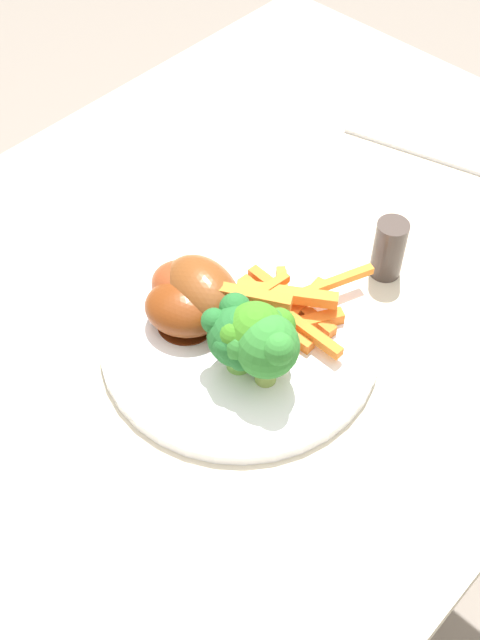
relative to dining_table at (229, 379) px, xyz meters
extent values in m
plane|color=gray|center=(0.00, 0.00, -0.61)|extent=(6.00, 6.00, 0.00)
cube|color=beige|center=(0.00, 0.00, 0.13)|extent=(0.92, 0.64, 0.03)
cylinder|color=#9C9582|center=(0.40, 0.26, -0.25)|extent=(0.06, 0.06, 0.72)
cylinder|color=white|center=(-0.04, -0.05, 0.15)|extent=(0.25, 0.25, 0.01)
cylinder|color=#8CAC4B|center=(-0.06, -0.10, 0.17)|extent=(0.02, 0.02, 0.03)
sphere|color=#2D762C|center=(-0.06, -0.10, 0.20)|extent=(0.05, 0.05, 0.05)
sphere|color=#2D762C|center=(-0.04, -0.09, 0.20)|extent=(0.03, 0.03, 0.03)
sphere|color=#2D762C|center=(-0.06, -0.08, 0.21)|extent=(0.02, 0.02, 0.02)
sphere|color=#2D762C|center=(-0.07, -0.08, 0.20)|extent=(0.03, 0.03, 0.03)
sphere|color=#2D762C|center=(-0.05, -0.09, 0.20)|extent=(0.02, 0.02, 0.02)
sphere|color=#2D762C|center=(-0.06, -0.08, 0.20)|extent=(0.02, 0.02, 0.02)
sphere|color=#2D762C|center=(-0.06, -0.11, 0.21)|extent=(0.03, 0.03, 0.03)
cylinder|color=#75BE49|center=(-0.06, -0.07, 0.16)|extent=(0.02, 0.02, 0.02)
sphere|color=#206129|center=(-0.06, -0.07, 0.19)|extent=(0.05, 0.05, 0.05)
sphere|color=#206129|center=(-0.05, -0.06, 0.20)|extent=(0.03, 0.03, 0.03)
sphere|color=#206129|center=(-0.08, -0.09, 0.19)|extent=(0.02, 0.02, 0.02)
sphere|color=#206129|center=(-0.05, -0.06, 0.19)|extent=(0.02, 0.02, 0.02)
sphere|color=#206129|center=(-0.07, -0.05, 0.20)|extent=(0.02, 0.02, 0.02)
sphere|color=#206129|center=(-0.06, -0.06, 0.19)|extent=(0.02, 0.02, 0.02)
sphere|color=#206129|center=(-0.08, -0.07, 0.20)|extent=(0.02, 0.02, 0.02)
cylinder|color=#78B650|center=(-0.05, -0.08, 0.17)|extent=(0.02, 0.02, 0.03)
sphere|color=#367A1C|center=(-0.05, -0.08, 0.20)|extent=(0.05, 0.05, 0.05)
sphere|color=#367A1C|center=(-0.03, -0.09, 0.20)|extent=(0.03, 0.03, 0.03)
sphere|color=#367A1C|center=(-0.07, -0.07, 0.21)|extent=(0.03, 0.03, 0.03)
sphere|color=#367A1C|center=(-0.05, -0.07, 0.20)|extent=(0.03, 0.03, 0.03)
cube|color=orange|center=(0.01, -0.06, 0.16)|extent=(0.07, 0.08, 0.01)
cube|color=orange|center=(-0.01, -0.05, 0.18)|extent=(0.07, 0.02, 0.01)
cube|color=orange|center=(0.01, -0.05, 0.16)|extent=(0.01, 0.08, 0.01)
cube|color=orange|center=(0.01, -0.07, 0.16)|extent=(0.10, 0.02, 0.01)
cube|color=orange|center=(0.00, -0.08, 0.17)|extent=(0.01, 0.11, 0.01)
cube|color=orange|center=(0.01, -0.06, 0.18)|extent=(0.06, 0.08, 0.01)
cube|color=#CD6521|center=(0.02, -0.06, 0.16)|extent=(0.02, 0.10, 0.01)
cube|color=orange|center=(0.05, -0.08, 0.17)|extent=(0.08, 0.04, 0.01)
cube|color=orange|center=(0.00, -0.08, 0.16)|extent=(0.08, 0.05, 0.01)
cube|color=orange|center=(-0.03, -0.04, 0.19)|extent=(0.05, 0.08, 0.01)
cube|color=orange|center=(0.01, -0.06, 0.17)|extent=(0.07, 0.06, 0.01)
cube|color=orange|center=(-0.01, -0.07, 0.16)|extent=(0.01, 0.08, 0.01)
cube|color=orange|center=(-0.03, -0.06, 0.18)|extent=(0.10, 0.04, 0.01)
cylinder|color=#51240F|center=(-0.04, -0.01, 0.15)|extent=(0.05, 0.05, 0.00)
ellipsoid|color=brown|center=(-0.04, -0.01, 0.18)|extent=(0.07, 0.09, 0.05)
cylinder|color=beige|center=(-0.05, -0.07, 0.18)|extent=(0.02, 0.04, 0.01)
sphere|color=silver|center=(-0.05, -0.08, 0.18)|extent=(0.02, 0.02, 0.02)
cylinder|color=#4E1C09|center=(-0.06, -0.01, 0.15)|extent=(0.05, 0.05, 0.00)
ellipsoid|color=maroon|center=(-0.06, -0.01, 0.17)|extent=(0.09, 0.09, 0.04)
cylinder|color=beige|center=(-0.03, -0.06, 0.17)|extent=(0.03, 0.04, 0.01)
sphere|color=silver|center=(-0.02, -0.07, 0.17)|extent=(0.02, 0.02, 0.02)
cylinder|color=#602210|center=(-0.04, 0.01, 0.15)|extent=(0.05, 0.05, 0.00)
ellipsoid|color=brown|center=(-0.04, 0.01, 0.17)|extent=(0.06, 0.07, 0.04)
cylinder|color=beige|center=(-0.03, -0.05, 0.17)|extent=(0.02, 0.05, 0.01)
sphere|color=silver|center=(-0.03, -0.07, 0.17)|extent=(0.02, 0.02, 0.02)
cube|color=silver|center=(0.29, -0.02, 0.14)|extent=(0.06, 0.19, 0.00)
cylinder|color=#423833|center=(0.12, -0.09, 0.17)|extent=(0.03, 0.03, 0.06)
camera|label=1|loc=(-0.35, -0.35, 0.70)|focal=44.88mm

